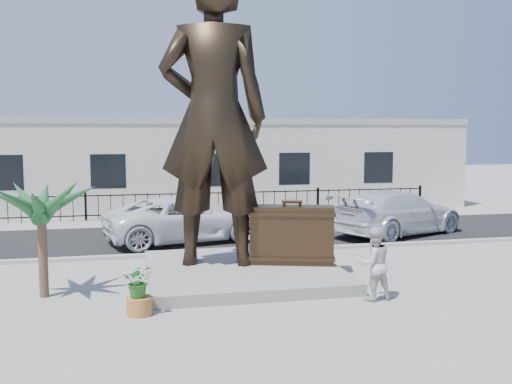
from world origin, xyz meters
TOP-DOWN VIEW (x-y plane):
  - ground at (0.00, 0.00)m, footprint 100.00×100.00m
  - street at (0.00, 8.00)m, footprint 40.00×7.00m
  - curb at (0.00, 4.50)m, footprint 40.00×0.25m
  - far_sidewalk at (0.00, 12.00)m, footprint 40.00×2.50m
  - plinth at (-0.50, 1.50)m, footprint 5.20×5.20m
  - fence at (0.00, 12.80)m, footprint 22.00×0.10m
  - building at (0.00, 17.00)m, footprint 28.00×7.00m
  - statue at (-1.22, 1.96)m, footprint 3.35×2.54m
  - suitcase at (0.93, 1.50)m, footprint 2.43×1.38m
  - tourist at (2.13, -1.38)m, footprint 0.92×0.75m
  - car_white at (-1.54, 6.97)m, footprint 6.37×4.00m
  - car_silver at (6.72, 6.63)m, footprint 6.41×4.62m
  - worker at (1.90, 12.17)m, footprint 1.01×0.63m
  - palm_tree at (-5.60, 0.58)m, footprint 1.80×1.80m
  - planter at (-3.35, -1.34)m, footprint 0.56×0.56m
  - shrub at (-3.35, -1.34)m, footprint 0.65×0.57m

SIDE VIEW (x-z plane):
  - ground at x=0.00m, z-range 0.00..0.00m
  - palm_tree at x=-5.60m, z-range -1.60..1.60m
  - street at x=0.00m, z-range 0.00..0.01m
  - far_sidewalk at x=0.00m, z-range 0.00..0.02m
  - curb at x=0.00m, z-range 0.00..0.12m
  - plinth at x=-0.50m, z-range 0.00..0.30m
  - planter at x=-3.35m, z-range 0.00..0.40m
  - fence at x=0.00m, z-range 0.00..1.20m
  - shrub at x=-3.35m, z-range 0.40..1.12m
  - worker at x=1.90m, z-range 0.02..1.52m
  - car_white at x=-1.54m, z-range 0.01..1.65m
  - car_silver at x=6.72m, z-range 0.01..1.73m
  - tourist at x=2.13m, z-range 0.00..1.77m
  - suitcase at x=0.93m, z-range 0.30..1.93m
  - building at x=0.00m, z-range 0.00..4.40m
  - statue at x=-1.22m, z-range 0.30..8.55m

